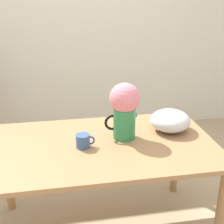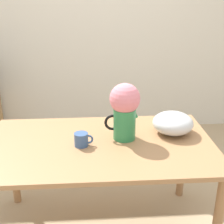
% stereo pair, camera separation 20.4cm
% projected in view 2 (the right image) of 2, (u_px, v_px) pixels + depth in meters
% --- Properties ---
extents(wall_back, '(8.00, 0.05, 2.60)m').
position_uv_depth(wall_back, '(100.00, 23.00, 3.55)').
color(wall_back, silver).
rests_on(wall_back, ground_plane).
extents(table, '(1.50, 0.88, 0.72)m').
position_uv_depth(table, '(100.00, 155.00, 2.08)').
color(table, '#A3754C').
rests_on(table, ground_plane).
extents(flower_vase, '(0.23, 0.20, 0.39)m').
position_uv_depth(flower_vase, '(125.00, 107.00, 2.03)').
color(flower_vase, '#2D844C').
rests_on(flower_vase, table).
extents(coffee_mug, '(0.12, 0.09, 0.09)m').
position_uv_depth(coffee_mug, '(82.00, 139.00, 2.00)').
color(coffee_mug, '#385689').
rests_on(coffee_mug, table).
extents(white_bowl, '(0.28, 0.28, 0.15)m').
position_uv_depth(white_bowl, '(173.00, 123.00, 2.17)').
color(white_bowl, silver).
rests_on(white_bowl, table).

